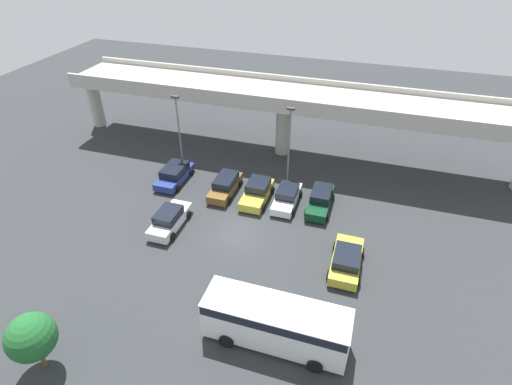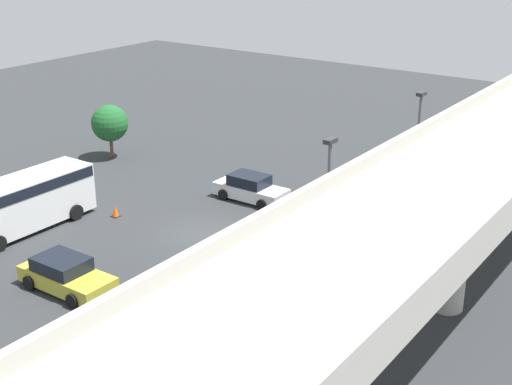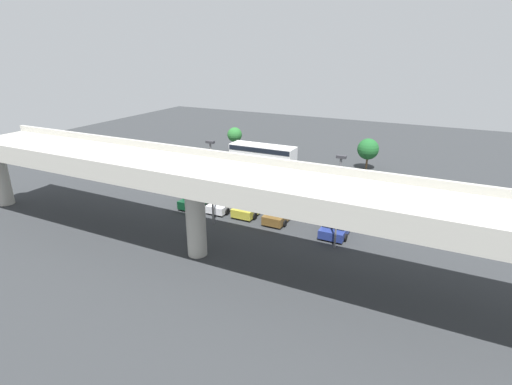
% 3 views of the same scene
% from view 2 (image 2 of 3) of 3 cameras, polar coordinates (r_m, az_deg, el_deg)
% --- Properties ---
extents(ground_plane, '(96.72, 96.72, 0.00)m').
position_cam_2_polar(ground_plane, '(39.24, -4.24, -3.26)').
color(ground_plane, '#2D3033').
extents(highway_overpass, '(46.57, 6.36, 7.25)m').
position_cam_2_polar(highway_overpass, '(30.63, 15.99, 0.75)').
color(highway_overpass, '#ADAAA0').
rests_on(highway_overpass, ground_plane).
extents(parked_car_0, '(2.26, 4.71, 1.54)m').
position_cam_2_polar(parked_car_0, '(42.64, 8.57, -0.35)').
color(parked_car_0, navy).
rests_on(parked_car_0, ground_plane).
extents(parked_car_1, '(2.04, 4.65, 1.62)m').
position_cam_2_polar(parked_car_1, '(43.44, -0.44, 0.32)').
color(parked_car_1, silver).
rests_on(parked_car_1, ground_plane).
extents(parked_car_2, '(2.03, 4.70, 1.57)m').
position_cam_2_polar(parked_car_2, '(38.48, 4.55, -2.56)').
color(parked_car_2, brown).
rests_on(parked_car_2, ground_plane).
extents(parked_car_3, '(2.21, 4.66, 1.66)m').
position_cam_2_polar(parked_car_3, '(36.16, 1.88, -4.09)').
color(parked_car_3, gold).
rests_on(parked_car_3, ground_plane).
extents(parked_car_4, '(2.04, 4.58, 1.52)m').
position_cam_2_polar(parked_car_4, '(34.14, -0.39, -5.76)').
color(parked_car_4, silver).
rests_on(parked_car_4, ground_plane).
extents(parked_car_5, '(1.99, 4.87, 1.62)m').
position_cam_2_polar(parked_car_5, '(31.91, -2.92, -7.72)').
color(parked_car_5, '#0C381E').
rests_on(parked_car_5, ground_plane).
extents(parked_car_6, '(2.23, 4.78, 1.57)m').
position_cam_2_polar(parked_car_6, '(34.24, -14.98, -6.40)').
color(parked_car_6, gold).
rests_on(parked_car_6, ground_plane).
extents(shuttle_bus, '(8.40, 2.76, 2.94)m').
position_cam_2_polar(shuttle_bus, '(40.97, -18.24, -0.59)').
color(shuttle_bus, white).
rests_on(shuttle_bus, ground_plane).
extents(lamp_post_near_aisle, '(0.70, 0.35, 7.38)m').
position_cam_2_polar(lamp_post_near_aisle, '(31.52, 5.78, -0.93)').
color(lamp_post_near_aisle, slate).
rests_on(lamp_post_near_aisle, ground_plane).
extents(lamp_post_mid_lot, '(0.70, 0.35, 7.33)m').
position_cam_2_polar(lamp_post_mid_lot, '(40.85, 12.77, 3.76)').
color(lamp_post_mid_lot, slate).
rests_on(lamp_post_mid_lot, ground_plane).
extents(tree_front_left, '(2.62, 2.62, 3.88)m').
position_cam_2_polar(tree_front_left, '(51.93, -11.62, 5.45)').
color(tree_front_left, brown).
rests_on(tree_front_left, ground_plane).
extents(traffic_cone, '(0.44, 0.44, 0.70)m').
position_cam_2_polar(traffic_cone, '(41.95, -11.19, -1.49)').
color(traffic_cone, black).
rests_on(traffic_cone, ground_plane).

